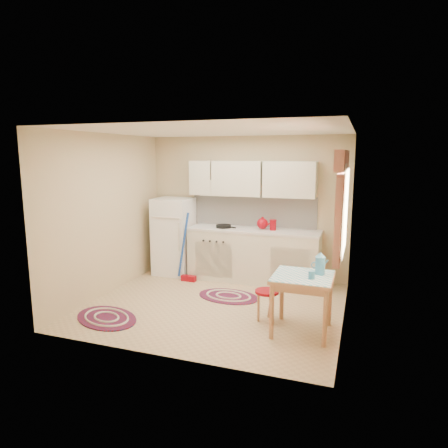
{
  "coord_description": "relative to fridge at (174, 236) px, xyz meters",
  "views": [
    {
      "loc": [
        1.96,
        -5.2,
        2.18
      ],
      "look_at": [
        0.05,
        0.25,
        1.17
      ],
      "focal_mm": 32.0,
      "sensor_mm": 36.0,
      "label": 1
    }
  ],
  "objects": [
    {
      "name": "room_shell",
      "position": [
        1.43,
        -1.01,
        0.9
      ],
      "size": [
        3.64,
        3.6,
        2.52
      ],
      "color": "tan",
      "rests_on": "ground"
    },
    {
      "name": "fridge",
      "position": [
        0.0,
        0.0,
        0.0
      ],
      "size": [
        0.65,
        0.6,
        1.4
      ],
      "primitive_type": "cube",
      "color": "white",
      "rests_on": "ground"
    },
    {
      "name": "broom",
      "position": [
        0.44,
        -0.35,
        -0.1
      ],
      "size": [
        0.28,
        0.12,
        1.2
      ],
      "primitive_type": null,
      "rotation": [
        0.0,
        0.0,
        -0.01
      ],
      "color": "#1B46AB",
      "rests_on": "ground"
    },
    {
      "name": "base_cabinets",
      "position": [
        1.5,
        0.05,
        -0.26
      ],
      "size": [
        2.25,
        0.6,
        0.88
      ],
      "primitive_type": "cube",
      "color": "beige",
      "rests_on": "ground"
    },
    {
      "name": "countertop",
      "position": [
        1.5,
        0.05,
        0.2
      ],
      "size": [
        2.27,
        0.62,
        0.04
      ],
      "primitive_type": "cube",
      "color": "silver",
      "rests_on": "base_cabinets"
    },
    {
      "name": "frying_pan",
      "position": [
        0.97,
        0.0,
        0.24
      ],
      "size": [
        0.34,
        0.34,
        0.05
      ],
      "primitive_type": "cylinder",
      "rotation": [
        0.0,
        0.0,
        -0.37
      ],
      "color": "black",
      "rests_on": "countertop"
    },
    {
      "name": "red_kettle",
      "position": [
        1.65,
        0.05,
        0.32
      ],
      "size": [
        0.23,
        0.21,
        0.21
      ],
      "primitive_type": null,
      "rotation": [
        0.0,
        0.0,
        0.14
      ],
      "color": "maroon",
      "rests_on": "countertop"
    },
    {
      "name": "red_canister",
      "position": [
        1.83,
        0.05,
        0.3
      ],
      "size": [
        0.13,
        0.13,
        0.16
      ],
      "primitive_type": "cylinder",
      "rotation": [
        0.0,
        0.0,
        -0.21
      ],
      "color": "maroon",
      "rests_on": "countertop"
    },
    {
      "name": "table",
      "position": [
        2.6,
        -1.73,
        -0.34
      ],
      "size": [
        0.72,
        0.72,
        0.72
      ],
      "primitive_type": "cube",
      "color": "tan",
      "rests_on": "ground"
    },
    {
      "name": "stool",
      "position": [
        2.12,
        -1.55,
        -0.49
      ],
      "size": [
        0.38,
        0.38,
        0.42
      ],
      "primitive_type": "cylinder",
      "rotation": [
        0.0,
        0.0,
        -0.23
      ],
      "color": "maroon",
      "rests_on": "ground"
    },
    {
      "name": "coffee_pot",
      "position": [
        2.79,
        -1.61,
        0.17
      ],
      "size": [
        0.18,
        0.17,
        0.3
      ],
      "primitive_type": null,
      "rotation": [
        0.0,
        0.0,
        0.3
      ],
      "color": "teal",
      "rests_on": "table"
    },
    {
      "name": "mug",
      "position": [
        2.72,
        -1.83,
        0.07
      ],
      "size": [
        0.09,
        0.09,
        0.1
      ],
      "primitive_type": "cylinder",
      "rotation": [
        0.0,
        0.0,
        -0.09
      ],
      "color": "teal",
      "rests_on": "table"
    },
    {
      "name": "rug_center",
      "position": [
        1.35,
        -0.86,
        -0.69
      ],
      "size": [
        1.03,
        0.74,
        0.02
      ],
      "primitive_type": null,
      "rotation": [
        0.0,
        0.0,
        -0.1
      ],
      "color": "maroon",
      "rests_on": "ground"
    },
    {
      "name": "rug_left",
      "position": [
        0.07,
        -2.19,
        -0.69
      ],
      "size": [
        1.18,
        1.01,
        0.02
      ],
      "primitive_type": null,
      "rotation": [
        0.0,
        0.0,
        -0.41
      ],
      "color": "maroon",
      "rests_on": "ground"
    }
  ]
}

